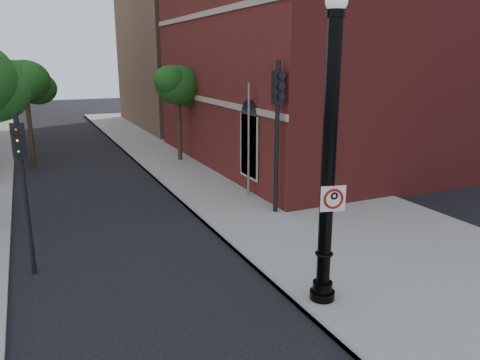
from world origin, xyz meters
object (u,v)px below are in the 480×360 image
traffic_signal_left (22,168)px  no_parking_sign (333,198)px  lamppost (328,171)px  traffic_signal_right (278,113)px

traffic_signal_left → no_parking_sign: bearing=-58.0°
no_parking_sign → traffic_signal_left: 7.61m
lamppost → no_parking_sign: lamppost is taller
no_parking_sign → lamppost: bearing=117.2°
traffic_signal_left → traffic_signal_right: size_ratio=0.78×
lamppost → traffic_signal_left: (-6.02, 4.43, -0.29)m
lamppost → traffic_signal_left: lamppost is taller
traffic_signal_left → traffic_signal_right: (8.10, 1.57, 0.81)m
lamppost → no_parking_sign: size_ratio=11.94×
lamppost → traffic_signal_right: (2.08, 6.00, 0.52)m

